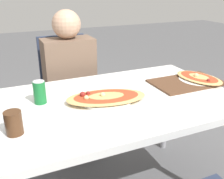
% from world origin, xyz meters
% --- Properties ---
extents(dining_table, '(1.34, 0.85, 0.73)m').
position_xyz_m(dining_table, '(0.00, 0.00, 0.66)').
color(dining_table, white).
rests_on(dining_table, ground_plane).
extents(chair_far_seated, '(0.40, 0.40, 0.94)m').
position_xyz_m(chair_far_seated, '(-0.10, 0.76, 0.52)').
color(chair_far_seated, '#2D3851').
rests_on(chair_far_seated, ground_plane).
extents(person_seated, '(0.38, 0.24, 1.16)m').
position_xyz_m(person_seated, '(-0.10, 0.64, 0.69)').
color(person_seated, '#2D2D38').
rests_on(person_seated, ground_plane).
extents(pizza_main, '(0.47, 0.31, 0.06)m').
position_xyz_m(pizza_main, '(-0.07, -0.01, 0.75)').
color(pizza_main, white).
rests_on(pizza_main, dining_table).
extents(soda_can, '(0.07, 0.07, 0.12)m').
position_xyz_m(soda_can, '(-0.41, 0.11, 0.79)').
color(soda_can, '#197233').
rests_on(soda_can, dining_table).
extents(drink_glass, '(0.07, 0.07, 0.10)m').
position_xyz_m(drink_glass, '(-0.56, -0.16, 0.78)').
color(drink_glass, '#4C2D19').
rests_on(drink_glass, dining_table).
extents(serving_tray, '(0.45, 0.28, 0.01)m').
position_xyz_m(serving_tray, '(0.51, 0.04, 0.73)').
color(serving_tray, brown).
rests_on(serving_tray, dining_table).
extents(pizza_second, '(0.26, 0.36, 0.05)m').
position_xyz_m(pizza_second, '(0.61, 0.04, 0.75)').
color(pizza_second, white).
rests_on(pizza_second, dining_table).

